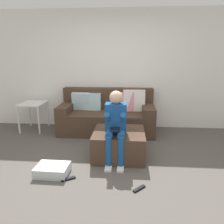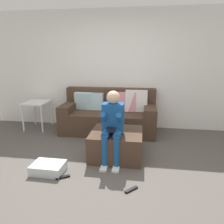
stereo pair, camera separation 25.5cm
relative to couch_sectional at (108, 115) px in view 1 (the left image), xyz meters
name	(u,v)px [view 1 (the left image)]	position (x,y,z in m)	size (l,w,h in m)	color
ground_plane	(104,172)	(0.12, -1.76, -0.36)	(7.92, 7.92, 0.00)	#544F49
wall_back	(114,70)	(0.12, 0.42, 0.94)	(6.09, 0.10, 2.61)	white
couch_sectional	(108,115)	(0.00, 0.00, 0.00)	(2.01, 0.89, 0.93)	#473326
ottoman	(119,144)	(0.31, -1.20, -0.15)	(0.83, 0.79, 0.43)	#473326
person_seated	(116,122)	(0.26, -1.38, 0.28)	(0.33, 0.56, 1.12)	#194C8C
storage_bin	(52,170)	(-0.60, -1.86, -0.30)	(0.45, 0.33, 0.14)	silver
side_table	(33,107)	(-1.66, -0.04, 0.16)	(0.50, 0.59, 0.62)	white
remote_near_ottoman	(139,189)	(0.61, -2.12, -0.35)	(0.19, 0.04, 0.02)	black
remote_by_storage_bin	(68,179)	(-0.34, -1.98, -0.35)	(0.20, 0.05, 0.02)	black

